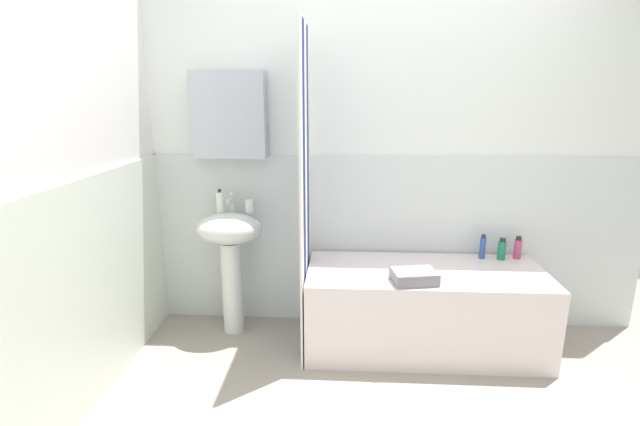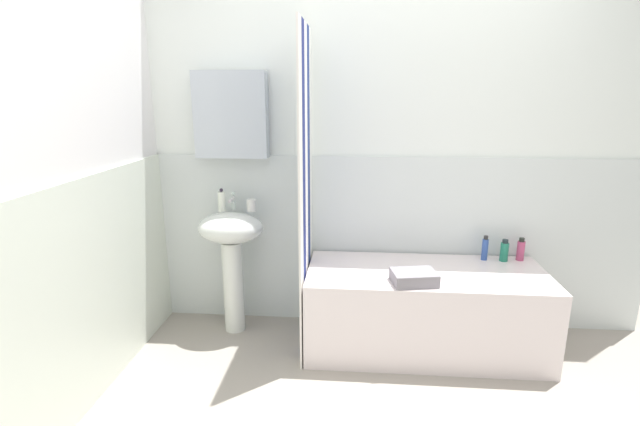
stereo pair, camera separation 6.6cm
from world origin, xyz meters
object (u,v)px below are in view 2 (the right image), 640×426
object	(u,v)px
body_wash_bottle	(521,250)
conditioner_bottle	(485,249)
towel_folded	(414,277)
toothbrush_cup	(251,205)
shampoo_bottle	(504,251)
bathtub	(424,310)
soap_dispenser	(222,201)
sink	(231,246)

from	to	relation	value
body_wash_bottle	conditioner_bottle	distance (m)	0.24
body_wash_bottle	towel_folded	distance (m)	0.87
towel_folded	body_wash_bottle	bearing A→B (deg)	31.10
toothbrush_cup	shampoo_bottle	size ratio (longest dim) A/B	0.55
conditioner_bottle	bathtub	bearing A→B (deg)	-150.06
conditioner_bottle	towel_folded	size ratio (longest dim) A/B	0.66
soap_dispenser	towel_folded	distance (m)	1.35
soap_dispenser	body_wash_bottle	size ratio (longest dim) A/B	1.01
sink	toothbrush_cup	xyz separation A→B (m)	(0.13, 0.07, 0.27)
shampoo_bottle	soap_dispenser	bearing A→B (deg)	-178.99
sink	body_wash_bottle	xyz separation A→B (m)	(1.92, 0.12, -0.01)
body_wash_bottle	shampoo_bottle	distance (m)	0.12
conditioner_bottle	shampoo_bottle	bearing A→B (deg)	-5.79
sink	toothbrush_cup	distance (m)	0.30
body_wash_bottle	shampoo_bottle	world-z (taller)	body_wash_bottle
toothbrush_cup	shampoo_bottle	xyz separation A→B (m)	(1.68, 0.02, -0.28)
toothbrush_cup	towel_folded	size ratio (longest dim) A/B	0.32
bathtub	shampoo_bottle	bearing A→B (deg)	22.77
soap_dispenser	body_wash_bottle	distance (m)	2.02
soap_dispenser	bathtub	world-z (taller)	soap_dispenser
soap_dispenser	towel_folded	size ratio (longest dim) A/B	0.61
toothbrush_cup	towel_folded	distance (m)	1.17
soap_dispenser	body_wash_bottle	xyz separation A→B (m)	(1.99, 0.06, -0.31)
toothbrush_cup	shampoo_bottle	distance (m)	1.71
sink	shampoo_bottle	distance (m)	1.81
soap_dispenser	conditioner_bottle	distance (m)	1.78
sink	toothbrush_cup	world-z (taller)	toothbrush_cup
toothbrush_cup	bathtub	world-z (taller)	toothbrush_cup
body_wash_bottle	conditioner_bottle	xyz separation A→B (m)	(-0.24, -0.01, 0.01)
sink	body_wash_bottle	world-z (taller)	sink
sink	shampoo_bottle	bearing A→B (deg)	2.88
bathtub	shampoo_bottle	distance (m)	0.67
shampoo_bottle	conditioner_bottle	distance (m)	0.12
toothbrush_cup	conditioner_bottle	distance (m)	1.58
bathtub	shampoo_bottle	size ratio (longest dim) A/B	10.05
towel_folded	shampoo_bottle	bearing A→B (deg)	33.91
conditioner_bottle	towel_folded	bearing A→B (deg)	-139.39
soap_dispenser	toothbrush_cup	size ratio (longest dim) A/B	1.91
body_wash_bottle	towel_folded	xyz separation A→B (m)	(-0.75, -0.45, -0.04)
body_wash_bottle	shampoo_bottle	size ratio (longest dim) A/B	1.04
bathtub	towel_folded	world-z (taller)	towel_folded
soap_dispenser	toothbrush_cup	world-z (taller)	soap_dispenser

